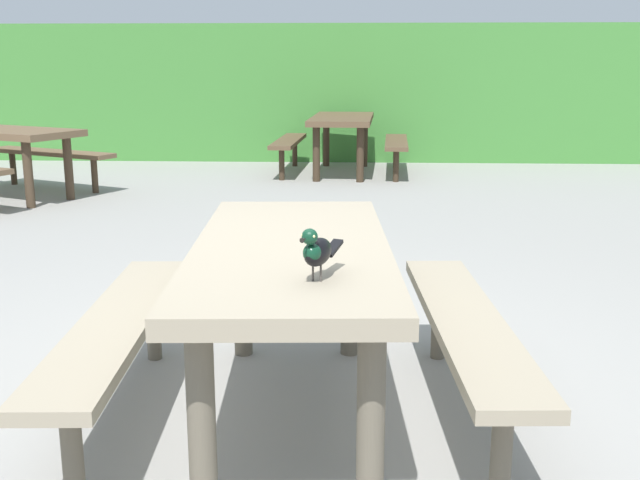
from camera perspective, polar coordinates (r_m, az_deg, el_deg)
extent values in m
plane|color=gray|center=(3.38, -4.70, -11.88)|extent=(60.00, 60.00, 0.00)
cube|color=#428438|center=(12.07, 0.72, 11.09)|extent=(28.00, 2.11, 1.95)
cube|color=gray|center=(2.99, -2.15, -0.88)|extent=(0.86, 1.84, 0.07)
cylinder|color=#635B4C|center=(2.48, -8.87, -13.23)|extent=(0.09, 0.09, 0.67)
cylinder|color=#635B4C|center=(2.46, 3.83, -13.31)|extent=(0.09, 0.09, 0.67)
cylinder|color=#635B4C|center=(3.78, -5.84, -3.72)|extent=(0.09, 0.09, 0.67)
cylinder|color=#635B4C|center=(3.77, 2.26, -3.72)|extent=(0.09, 0.09, 0.67)
cube|color=gray|center=(3.17, -14.92, -5.96)|extent=(0.37, 1.72, 0.05)
cylinder|color=#635B4C|center=(2.69, -18.06, -14.87)|extent=(0.07, 0.07, 0.39)
cylinder|color=#635B4C|center=(3.83, -12.39, -5.94)|extent=(0.07, 0.07, 0.39)
cube|color=gray|center=(3.13, 10.88, -5.99)|extent=(0.37, 1.72, 0.05)
cylinder|color=#635B4C|center=(2.65, 13.43, -15.07)|extent=(0.07, 0.07, 0.39)
cylinder|color=#635B4C|center=(3.80, 8.87, -5.95)|extent=(0.07, 0.07, 0.39)
ellipsoid|color=black|center=(2.45, -0.16, -0.91)|extent=(0.12, 0.17, 0.09)
ellipsoid|color=#0F3823|center=(2.41, -0.58, -0.97)|extent=(0.08, 0.08, 0.06)
sphere|color=#0F3823|center=(2.38, -0.78, 0.25)|extent=(0.05, 0.05, 0.05)
sphere|color=#EAE08C|center=(2.36, -0.47, 0.27)|extent=(0.01, 0.01, 0.01)
sphere|color=#EAE08C|center=(2.38, -1.32, 0.36)|extent=(0.01, 0.01, 0.01)
cone|color=black|center=(2.34, -1.21, 0.04)|extent=(0.03, 0.03, 0.02)
cube|color=black|center=(2.56, 0.97, -0.60)|extent=(0.07, 0.11, 0.04)
cylinder|color=#47423D|center=(2.45, 0.06, -2.52)|extent=(0.01, 0.01, 0.05)
cylinder|color=#47423D|center=(2.46, -0.53, -2.45)|extent=(0.01, 0.01, 0.05)
cylinder|color=#423324|center=(8.11, -21.00, 4.59)|extent=(0.09, 0.09, 0.67)
cylinder|color=#423324|center=(8.46, -18.32, 5.14)|extent=(0.09, 0.09, 0.67)
cube|color=brown|center=(9.26, -19.50, 6.19)|extent=(1.67, 0.97, 0.05)
cylinder|color=#423324|center=(8.83, -16.52, 4.65)|extent=(0.07, 0.07, 0.39)
cylinder|color=#423324|center=(9.76, -21.99, 5.01)|extent=(0.07, 0.07, 0.39)
cube|color=brown|center=(9.91, 1.67, 9.05)|extent=(0.84, 1.83, 0.07)
cylinder|color=#382B1D|center=(10.63, 3.35, 7.31)|extent=(0.09, 0.09, 0.67)
cylinder|color=#382B1D|center=(10.66, 0.47, 7.35)|extent=(0.09, 0.09, 0.67)
cylinder|color=#382B1D|center=(9.24, 3.03, 6.42)|extent=(0.09, 0.09, 0.67)
cylinder|color=#382B1D|center=(9.27, -0.28, 6.46)|extent=(0.09, 0.09, 0.67)
cube|color=brown|center=(9.92, 5.73, 7.31)|extent=(0.36, 1.72, 0.05)
cylinder|color=#382B1D|center=(10.58, 5.69, 6.48)|extent=(0.07, 0.07, 0.39)
cylinder|color=#382B1D|center=(9.31, 5.72, 5.55)|extent=(0.07, 0.07, 0.39)
cube|color=brown|center=(10.01, -2.37, 7.41)|extent=(0.36, 1.72, 0.05)
cylinder|color=#382B1D|center=(10.66, -1.90, 6.59)|extent=(0.07, 0.07, 0.39)
cylinder|color=#382B1D|center=(9.40, -2.89, 5.68)|extent=(0.07, 0.07, 0.39)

